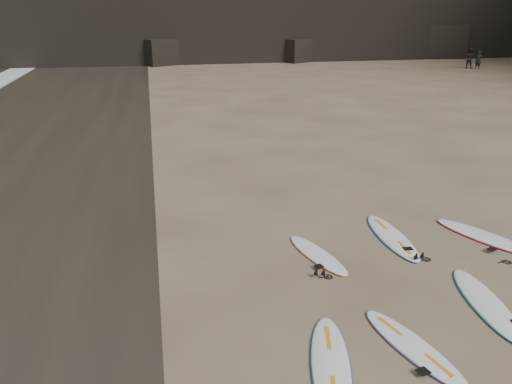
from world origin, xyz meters
TOP-DOWN VIEW (x-y plane):
  - surfboard_0 at (-4.30, -0.95)m, footprint 1.32×2.71m
  - surfboard_1 at (-2.75, -0.80)m, footprint 1.19×2.49m
  - surfboard_2 at (-0.66, 0.13)m, footprint 1.06×2.76m
  - surfboard_5 at (-3.29, 2.79)m, footprint 1.13×2.33m
  - surfboard_6 at (-1.12, 3.31)m, footprint 0.76×2.80m
  - surfboard_7 at (1.21, 2.81)m, footprint 1.78×2.81m
  - person_a at (22.92, 34.85)m, footprint 0.61×0.71m
  - person_b at (22.53, 35.76)m, footprint 1.13×1.12m

SIDE VIEW (x-z plane):
  - surfboard_5 at x=-3.29m, z-range 0.00..0.08m
  - surfboard_1 at x=-2.75m, z-range 0.00..0.09m
  - surfboard_0 at x=-4.30m, z-range 0.00..0.09m
  - surfboard_2 at x=-0.66m, z-range 0.00..0.10m
  - surfboard_6 at x=-1.12m, z-range 0.00..0.10m
  - surfboard_7 at x=1.21m, z-range 0.00..0.10m
  - person_a at x=22.92m, z-range 0.00..1.65m
  - person_b at x=22.53m, z-range 0.00..1.84m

